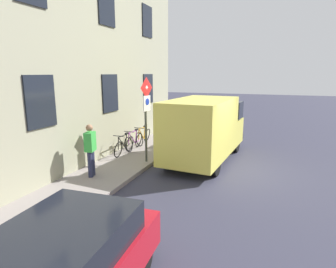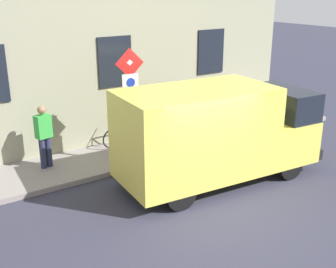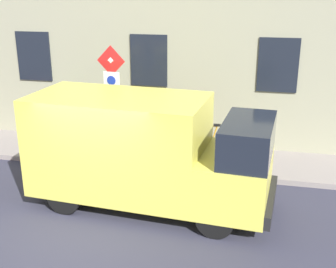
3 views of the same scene
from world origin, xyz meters
The scene contains 9 objects.
ground_plane centered at (0.00, 0.00, 0.00)m, with size 80.00×80.00×0.00m, color #313142.
sidewalk_slab centered at (3.79, 0.00, 0.07)m, with size 2.06×15.38×0.14m, color gray.
building_facade centered at (5.17, 0.00, 4.14)m, with size 0.75×13.38×8.29m.
sign_post_stacked centered at (2.98, 0.51, 2.20)m, with size 0.18×0.56×3.05m.
delivery_van centered at (1.07, -0.88, 1.33)m, with size 2.41×5.47×2.50m.
bicycle_orange centered at (4.28, -1.86, 0.51)m, with size 0.46×1.72×0.89m.
bicycle_purple centered at (4.28, -0.96, 0.51)m, with size 0.46×1.71×0.89m.
bicycle_black centered at (4.28, -0.05, 0.51)m, with size 0.46×1.71×0.89m.
pedestrian centered at (4.01, 2.58, 1.07)m, with size 0.34×0.45×1.72m.
Camera 3 is at (-7.52, -3.28, 4.78)m, focal length 46.59 mm.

